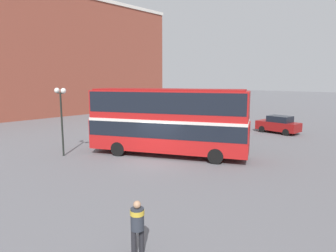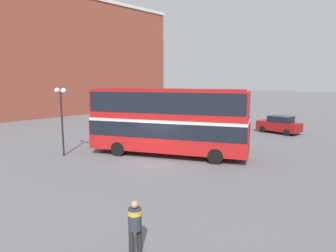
{
  "view_description": "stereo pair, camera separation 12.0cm",
  "coord_description": "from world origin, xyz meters",
  "px_view_note": "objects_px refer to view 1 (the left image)",
  "views": [
    {
      "loc": [
        12.89,
        -13.15,
        5.2
      ],
      "look_at": [
        -0.46,
        1.85,
        2.05
      ],
      "focal_mm": 32.0,
      "sensor_mm": 36.0,
      "label": 1
    },
    {
      "loc": [
        12.98,
        -13.07,
        5.2
      ],
      "look_at": [
        -0.46,
        1.85,
        2.05
      ],
      "focal_mm": 32.0,
      "sensor_mm": 36.0,
      "label": 2
    }
  ],
  "objects_px": {
    "double_decker_bus": "(168,118)",
    "street_lamp_twin_globe": "(61,105)",
    "parked_car_kerb_near": "(278,124)",
    "pedestrian_foreground": "(137,222)"
  },
  "relations": [
    {
      "from": "double_decker_bus",
      "to": "parked_car_kerb_near",
      "type": "distance_m",
      "value": 13.91
    },
    {
      "from": "pedestrian_foreground",
      "to": "parked_car_kerb_near",
      "type": "relative_size",
      "value": 0.41
    },
    {
      "from": "pedestrian_foreground",
      "to": "parked_car_kerb_near",
      "type": "xyz_separation_m",
      "value": [
        -4.94,
        23.08,
        -0.21
      ]
    },
    {
      "from": "street_lamp_twin_globe",
      "to": "pedestrian_foreground",
      "type": "bearing_deg",
      "value": -20.25
    },
    {
      "from": "pedestrian_foreground",
      "to": "street_lamp_twin_globe",
      "type": "bearing_deg",
      "value": -6.66
    },
    {
      "from": "parked_car_kerb_near",
      "to": "street_lamp_twin_globe",
      "type": "bearing_deg",
      "value": 74.25
    },
    {
      "from": "double_decker_bus",
      "to": "parked_car_kerb_near",
      "type": "bearing_deg",
      "value": 55.99
    },
    {
      "from": "double_decker_bus",
      "to": "parked_car_kerb_near",
      "type": "height_order",
      "value": "double_decker_bus"
    },
    {
      "from": "double_decker_bus",
      "to": "street_lamp_twin_globe",
      "type": "relative_size",
      "value": 2.34
    },
    {
      "from": "pedestrian_foreground",
      "to": "street_lamp_twin_globe",
      "type": "distance_m",
      "value": 13.53
    }
  ]
}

